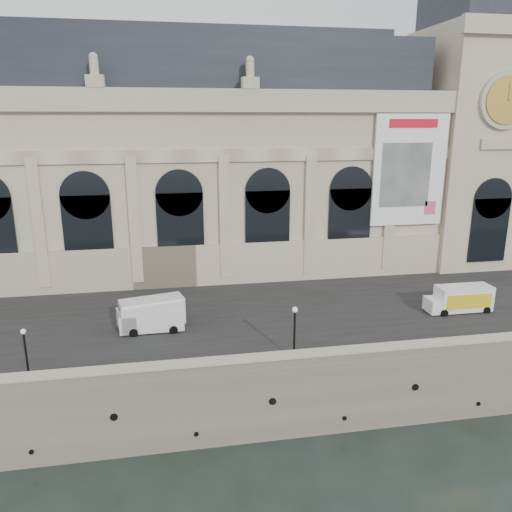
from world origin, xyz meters
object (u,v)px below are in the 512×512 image
at_px(van_c, 149,318).
at_px(lamp_right, 294,334).
at_px(box_truck, 460,299).
at_px(lamp_left, 26,354).
at_px(van_b, 148,313).

distance_m(van_c, lamp_right, 14.07).
xyz_separation_m(box_truck, lamp_left, (-39.56, -6.49, 0.62)).
relative_size(van_b, van_c, 1.11).
bearing_deg(lamp_right, van_b, 142.91).
distance_m(box_truck, lamp_right, 20.45).
bearing_deg(van_c, lamp_right, -33.92).
distance_m(van_b, lamp_left, 11.93).
distance_m(van_b, box_truck, 30.92).
distance_m(van_b, lamp_right, 14.78).
bearing_deg(box_truck, lamp_right, -159.29).
bearing_deg(van_b, box_truck, -3.11).
distance_m(box_truck, lamp_left, 40.09).
bearing_deg(van_b, lamp_right, -37.09).
relative_size(van_b, lamp_left, 1.62).
distance_m(lamp_left, lamp_right, 20.47).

